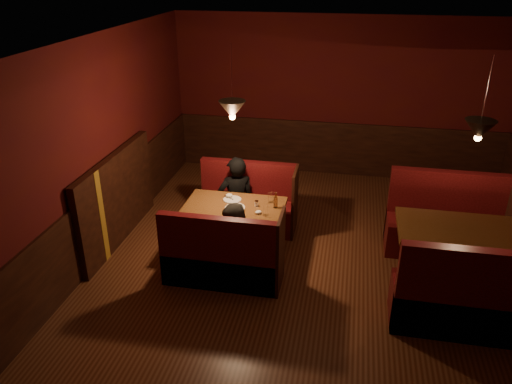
% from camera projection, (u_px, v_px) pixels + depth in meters
% --- Properties ---
extents(room, '(6.02, 7.02, 2.92)m').
position_uv_depth(room, '(301.00, 200.00, 6.13)').
color(room, '#4A200F').
rests_on(room, ground).
extents(main_table, '(1.35, 0.82, 0.94)m').
position_uv_depth(main_table, '(235.00, 216.00, 6.79)').
color(main_table, '#542B0D').
rests_on(main_table, ground).
extents(main_bench_far, '(1.48, 0.53, 1.01)m').
position_uv_depth(main_bench_far, '(248.00, 207.00, 7.56)').
color(main_bench_far, '#340604').
rests_on(main_bench_far, ground).
extents(main_bench_near, '(1.48, 0.53, 1.01)m').
position_uv_depth(main_bench_near, '(223.00, 261.00, 6.21)').
color(main_bench_near, '#340604').
rests_on(main_bench_near, ground).
extents(second_table, '(1.44, 0.92, 0.81)m').
position_uv_depth(second_table, '(457.00, 244.00, 6.05)').
color(second_table, '#542B0D').
rests_on(second_table, ground).
extents(second_bench_far, '(1.59, 0.60, 1.14)m').
position_uv_depth(second_bench_far, '(446.00, 227.00, 6.91)').
color(second_bench_far, '#340604').
rests_on(second_bench_far, ground).
extents(second_bench_near, '(1.59, 0.60, 1.14)m').
position_uv_depth(second_bench_near, '(469.00, 304.00, 5.38)').
color(second_bench_near, '#340604').
rests_on(second_bench_near, ground).
extents(diner_a, '(0.65, 0.54, 1.51)m').
position_uv_depth(diner_a, '(236.00, 183.00, 7.31)').
color(diner_a, black).
rests_on(diner_a, ground).
extents(diner_b, '(0.71, 0.57, 1.41)m').
position_uv_depth(diner_b, '(237.00, 232.00, 6.10)').
color(diner_b, '#2D2B26').
rests_on(diner_b, ground).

